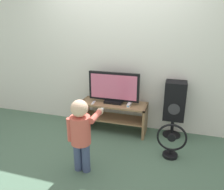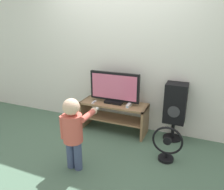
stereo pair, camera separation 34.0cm
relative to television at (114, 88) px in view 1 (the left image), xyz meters
The scene contains 9 objects.
ground_plane 0.77m from the television, 90.00° to the right, with size 16.00×16.00×0.00m, color #4C6B56.
wall_back 0.62m from the television, 90.00° to the left, with size 10.00×0.06×2.60m.
tv_stand 0.41m from the television, 90.00° to the right, with size 1.09×0.40×0.49m.
television is the anchor object (origin of this frame).
game_console 0.36m from the television, 12.69° to the right, with size 0.04×0.20×0.05m.
remote_primary 0.41m from the television, 156.69° to the right, with size 0.04×0.13×0.03m.
child 1.14m from the television, 93.41° to the right, with size 0.35×0.51×0.92m.
speaker_tower 0.97m from the television, ahead, with size 0.31×0.28×0.89m.
floor_fan 1.20m from the television, 28.78° to the right, with size 0.40×0.20×0.49m.
Camera 1 is at (0.93, -2.97, 1.75)m, focal length 35.00 mm.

